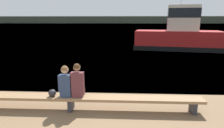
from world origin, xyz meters
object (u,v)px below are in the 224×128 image
(shopping_bag, at_px, (52,93))
(tugboat_red, at_px, (178,36))
(person_left, at_px, (66,82))
(person_right, at_px, (78,82))
(bench_main, at_px, (71,99))

(shopping_bag, height_order, tugboat_red, tugboat_red)
(person_left, bearing_deg, person_right, -0.10)
(tugboat_red, bearing_deg, bench_main, 163.26)
(bench_main, bearing_deg, person_left, 178.31)
(tugboat_red, bearing_deg, shopping_bag, 161.45)
(person_left, height_order, tugboat_red, tugboat_red)
(bench_main, distance_m, person_right, 0.58)
(person_right, distance_m, tugboat_red, 14.69)
(person_left, bearing_deg, bench_main, -1.69)
(person_left, height_order, shopping_bag, person_left)
(shopping_bag, relative_size, tugboat_red, 0.03)
(person_left, xyz_separation_m, shopping_bag, (-0.42, -0.03, -0.33))
(tugboat_red, bearing_deg, person_right, 164.05)
(bench_main, relative_size, person_left, 8.25)
(bench_main, relative_size, person_right, 7.69)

